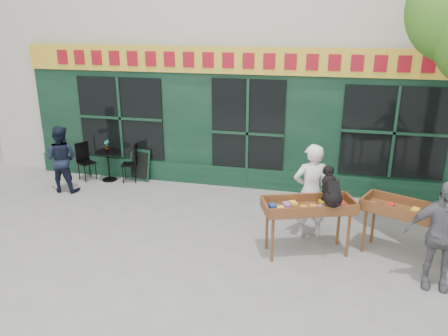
{
  "coord_description": "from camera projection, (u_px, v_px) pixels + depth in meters",
  "views": [
    {
      "loc": [
        1.8,
        -7.41,
        3.82
      ],
      "look_at": [
        -0.12,
        0.5,
        1.08
      ],
      "focal_mm": 35.0,
      "sensor_mm": 36.0,
      "label": 1
    }
  ],
  "objects": [
    {
      "name": "woman",
      "position": [
        311.0,
        191.0,
        7.91
      ],
      "size": [
        0.76,
        0.63,
        1.78
      ],
      "primitive_type": "imported",
      "rotation": [
        0.0,
        0.0,
        3.5
      ],
      "color": "silver",
      "rests_on": "ground"
    },
    {
      "name": "man_left",
      "position": [
        61.0,
        159.0,
        10.14
      ],
      "size": [
        0.82,
        0.67,
        1.57
      ],
      "primitive_type": "imported",
      "rotation": [
        0.0,
        0.0,
        3.24
      ],
      "color": "black",
      "rests_on": "ground"
    },
    {
      "name": "book_cart_right",
      "position": [
        410.0,
        214.0,
        7.15
      ],
      "size": [
        1.62,
        1.17,
        0.99
      ],
      "rotation": [
        0.0,
        0.0,
        -0.42
      ],
      "color": "brown",
      "rests_on": "ground"
    },
    {
      "name": "bistro_table",
      "position": [
        108.0,
        160.0,
        10.89
      ],
      "size": [
        0.6,
        0.6,
        0.76
      ],
      "color": "black",
      "rests_on": "ground"
    },
    {
      "name": "dog",
      "position": [
        332.0,
        186.0,
        7.06
      ],
      "size": [
        0.53,
        0.68,
        0.6
      ],
      "primitive_type": null,
      "rotation": [
        0.0,
        0.0,
        0.36
      ],
      "color": "black",
      "rests_on": "book_cart_center"
    },
    {
      "name": "bistro_chair_right",
      "position": [
        133.0,
        160.0,
        10.81
      ],
      "size": [
        0.45,
        0.44,
        0.95
      ],
      "rotation": [
        0.0,
        0.0,
        -1.3
      ],
      "color": "black",
      "rests_on": "ground"
    },
    {
      "name": "chalkboard",
      "position": [
        140.0,
        165.0,
        10.94
      ],
      "size": [
        0.58,
        0.28,
        0.79
      ],
      "rotation": [
        0.0,
        0.0,
        -0.17
      ],
      "color": "black",
      "rests_on": "ground"
    },
    {
      "name": "bistro_chair_left",
      "position": [
        84.0,
        158.0,
        10.97
      ],
      "size": [
        0.49,
        0.49,
        0.95
      ],
      "rotation": [
        0.0,
        0.0,
        1.06
      ],
      "color": "black",
      "rests_on": "ground"
    },
    {
      "name": "book_cart_center",
      "position": [
        308.0,
        209.0,
        7.34
      ],
      "size": [
        1.62,
        1.11,
        0.99
      ],
      "rotation": [
        0.0,
        0.0,
        0.36
      ],
      "color": "brown",
      "rests_on": "ground"
    },
    {
      "name": "man_right",
      "position": [
        441.0,
        235.0,
        6.38
      ],
      "size": [
        1.02,
        0.48,
        1.7
      ],
      "primitive_type": "imported",
      "rotation": [
        0.0,
        0.0,
        -0.07
      ],
      "color": "#595A5E",
      "rests_on": "ground"
    },
    {
      "name": "ground",
      "position": [
        224.0,
        229.0,
        8.44
      ],
      "size": [
        80.0,
        80.0,
        0.0
      ],
      "primitive_type": "plane",
      "color": "slate",
      "rests_on": "ground"
    },
    {
      "name": "potted_plant",
      "position": [
        107.0,
        146.0,
        10.77
      ],
      "size": [
        0.17,
        0.14,
        0.29
      ],
      "primitive_type": "imported",
      "rotation": [
        0.0,
        0.0,
        -0.25
      ],
      "color": "gray",
      "rests_on": "bistro_table"
    }
  ]
}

